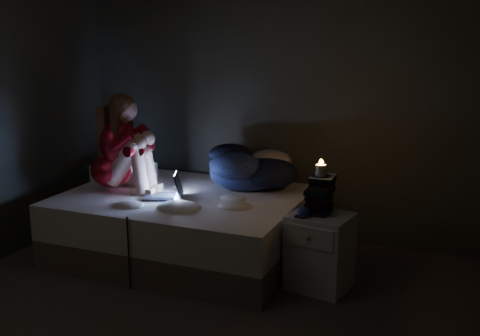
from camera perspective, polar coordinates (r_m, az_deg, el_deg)
The scene contains 12 objects.
floor at distance 3.68m, azimuth -6.86°, elevation -15.70°, with size 3.60×3.80×0.02m, color #443C38.
wall_back at distance 5.00m, azimuth 3.44°, elevation 7.88°, with size 3.60×0.02×2.60m, color #35382E.
bed at distance 4.68m, azimuth -5.66°, elevation -5.66°, with size 1.86×1.40×0.51m, color beige, non-canonical shape.
pillow at distance 5.12m, azimuth -11.48°, elevation -0.40°, with size 0.48×0.34×0.14m, color silver.
woman at distance 4.75m, azimuth -12.82°, elevation 2.57°, with size 0.50×0.33×0.80m, color maroon, non-canonical shape.
laptop at distance 4.49m, azimuth -7.77°, elevation -1.69°, with size 0.30×0.21×0.21m, color black, non-canonical shape.
clothes_pile at distance 4.75m, azimuth 0.40°, elevation 0.26°, with size 0.62×0.50×0.37m, color #121142, non-canonical shape.
nightstand at distance 4.11m, azimuth 7.98°, elevation -8.24°, with size 0.41×0.36×0.54m, color silver.
book_stack at distance 4.03m, azimuth 7.98°, elevation -2.80°, with size 0.19×0.25×0.24m, color black, non-canonical shape.
candle at distance 3.99m, azimuth 8.06°, elevation -0.59°, with size 0.07×0.07×0.08m, color beige.
phone at distance 3.96m, azimuth 6.49°, elevation -4.78°, with size 0.07×0.14×0.01m, color black.
blue_orb at distance 3.91m, azimuth 6.54°, elevation -4.49°, with size 0.08×0.08×0.08m, color #354594.
Camera 1 is at (1.60, -2.80, 1.77)m, focal length 42.80 mm.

